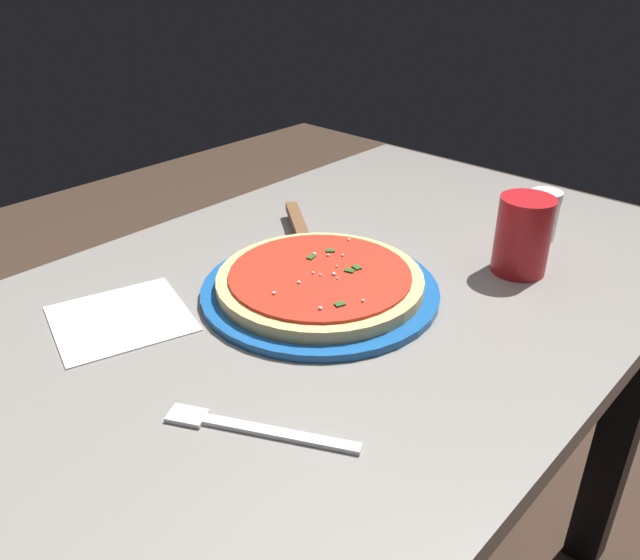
% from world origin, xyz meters
% --- Properties ---
extents(restaurant_table, '(1.05, 0.68, 0.72)m').
position_xyz_m(restaurant_table, '(0.00, 0.00, 0.58)').
color(restaurant_table, black).
rests_on(restaurant_table, ground_plane).
extents(serving_plate, '(0.30, 0.30, 0.01)m').
position_xyz_m(serving_plate, '(-0.05, 0.01, 0.73)').
color(serving_plate, '#195199').
rests_on(serving_plate, restaurant_table).
extents(pizza, '(0.26, 0.26, 0.02)m').
position_xyz_m(pizza, '(-0.05, 0.01, 0.74)').
color(pizza, '#DBB26B').
rests_on(pizza, serving_plate).
extents(pizza_server, '(0.17, 0.20, 0.01)m').
position_xyz_m(pizza_server, '(0.04, 0.13, 0.74)').
color(pizza_server, silver).
rests_on(pizza_server, serving_plate).
extents(cup_tall_drink, '(0.07, 0.07, 0.10)m').
position_xyz_m(cup_tall_drink, '(0.17, -0.15, 0.78)').
color(cup_tall_drink, '#B2191E').
rests_on(cup_tall_drink, restaurant_table).
extents(napkin_folded_right, '(0.19, 0.18, 0.00)m').
position_xyz_m(napkin_folded_right, '(-0.26, 0.14, 0.73)').
color(napkin_folded_right, white).
rests_on(napkin_folded_right, restaurant_table).
extents(fork, '(0.10, 0.17, 0.00)m').
position_xyz_m(fork, '(-0.28, -0.12, 0.73)').
color(fork, silver).
rests_on(fork, restaurant_table).
extents(parmesan_shaker, '(0.05, 0.05, 0.07)m').
position_xyz_m(parmesan_shaker, '(0.29, -0.12, 0.76)').
color(parmesan_shaker, silver).
rests_on(parmesan_shaker, restaurant_table).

